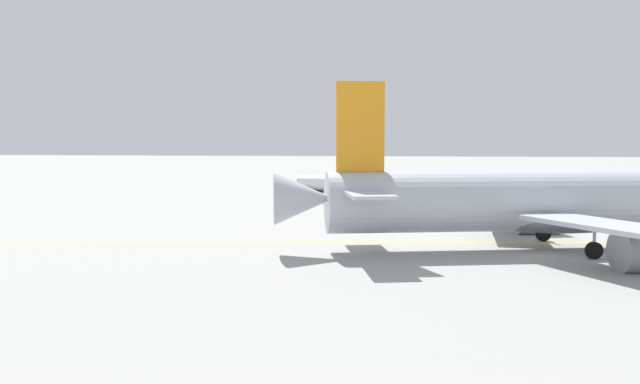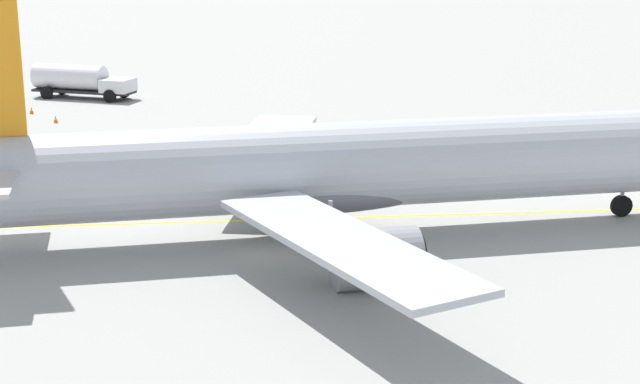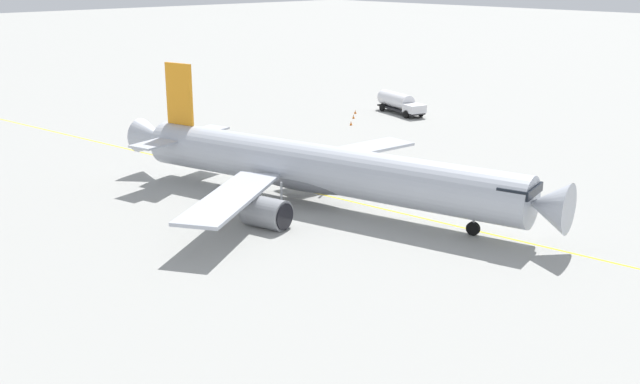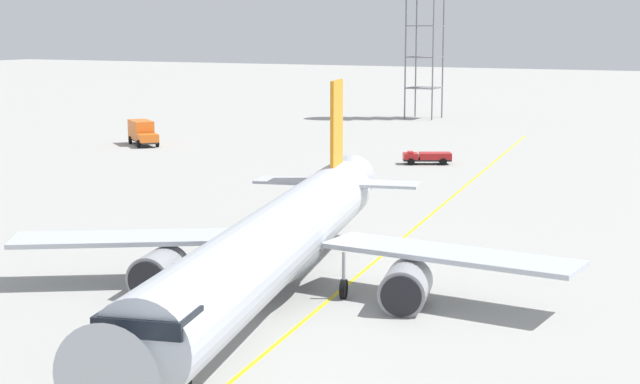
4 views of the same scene
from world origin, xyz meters
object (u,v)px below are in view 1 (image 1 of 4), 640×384
(safety_cone_far, at_px, (291,197))
(safety_cone_mid, at_px, (304,199))
(safety_cone_near, at_px, (324,202))
(airliner_main, at_px, (587,204))
(fuel_tanker_truck, at_px, (327,185))

(safety_cone_far, bearing_deg, safety_cone_mid, -49.65)
(safety_cone_near, bearing_deg, safety_cone_far, 130.35)
(safety_cone_near, distance_m, safety_cone_far, 8.24)
(airliner_main, relative_size, safety_cone_far, 77.93)
(safety_cone_mid, distance_m, safety_cone_far, 3.56)
(airliner_main, xyz_separation_m, safety_cone_near, (-22.21, 26.80, -2.89))
(safety_cone_mid, bearing_deg, airliner_main, -50.27)
(safety_cone_near, relative_size, safety_cone_far, 1.00)
(safety_cone_near, relative_size, safety_cone_mid, 1.00)
(safety_cone_far, bearing_deg, safety_cone_near, -49.65)
(airliner_main, distance_m, safety_cone_near, 34.92)
(fuel_tanker_truck, xyz_separation_m, safety_cone_near, (1.21, -11.00, -1.30))
(fuel_tanker_truck, xyz_separation_m, safety_cone_mid, (-1.82, -7.44, -1.30))
(safety_cone_mid, xyz_separation_m, safety_cone_far, (-2.31, 2.72, 0.00))
(airliner_main, bearing_deg, safety_cone_near, 115.70)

